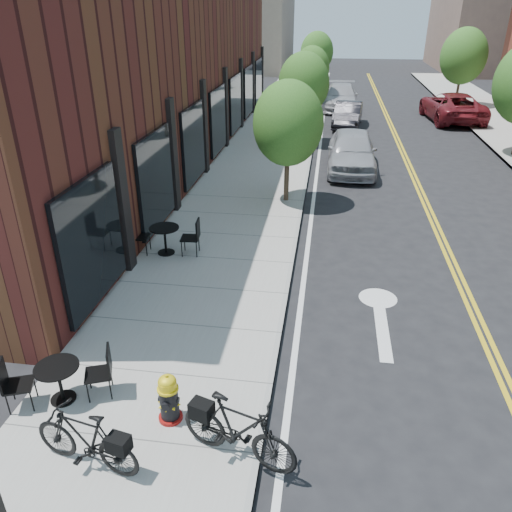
{
  "coord_description": "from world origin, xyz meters",
  "views": [
    {
      "loc": [
        0.67,
        -6.57,
        5.89
      ],
      "look_at": [
        -0.73,
        3.02,
        1.0
      ],
      "focal_mm": 35.0,
      "sensor_mm": 36.0,
      "label": 1
    }
  ],
  "objects_px": {
    "bicycle_left": "(85,439)",
    "parked_car_a": "(352,151)",
    "fire_hydrant": "(169,398)",
    "bicycle_right": "(238,430)",
    "parked_car_b": "(348,115)",
    "bistro_set_c": "(165,236)",
    "parked_car_far": "(452,107)",
    "parked_car_c": "(341,97)",
    "bistro_set_b": "(59,378)"
  },
  "relations": [
    {
      "from": "bicycle_left",
      "to": "parked_car_a",
      "type": "height_order",
      "value": "parked_car_a"
    },
    {
      "from": "fire_hydrant",
      "to": "parked_car_a",
      "type": "height_order",
      "value": "parked_car_a"
    },
    {
      "from": "bicycle_left",
      "to": "bicycle_right",
      "type": "distance_m",
      "value": 2.08
    },
    {
      "from": "bicycle_left",
      "to": "bicycle_right",
      "type": "bearing_deg",
      "value": 113.41
    },
    {
      "from": "parked_car_b",
      "to": "bistro_set_c",
      "type": "bearing_deg",
      "value": -100.82
    },
    {
      "from": "parked_car_b",
      "to": "parked_car_far",
      "type": "height_order",
      "value": "parked_car_far"
    },
    {
      "from": "parked_car_far",
      "to": "parked_car_a",
      "type": "bearing_deg",
      "value": 55.65
    },
    {
      "from": "parked_car_c",
      "to": "bicycle_right",
      "type": "bearing_deg",
      "value": -92.53
    },
    {
      "from": "bistro_set_b",
      "to": "parked_car_a",
      "type": "height_order",
      "value": "parked_car_a"
    },
    {
      "from": "bicycle_left",
      "to": "parked_car_a",
      "type": "distance_m",
      "value": 15.6
    },
    {
      "from": "fire_hydrant",
      "to": "bicycle_right",
      "type": "bearing_deg",
      "value": -25.33
    },
    {
      "from": "bicycle_right",
      "to": "parked_car_b",
      "type": "relative_size",
      "value": 0.46
    },
    {
      "from": "parked_car_b",
      "to": "parked_car_far",
      "type": "relative_size",
      "value": 0.68
    },
    {
      "from": "bicycle_left",
      "to": "parked_car_c",
      "type": "relative_size",
      "value": 0.32
    },
    {
      "from": "fire_hydrant",
      "to": "parked_car_far",
      "type": "distance_m",
      "value": 26.03
    },
    {
      "from": "fire_hydrant",
      "to": "parked_car_far",
      "type": "bearing_deg",
      "value": 71.4
    },
    {
      "from": "fire_hydrant",
      "to": "parked_car_c",
      "type": "relative_size",
      "value": 0.17
    },
    {
      "from": "bicycle_right",
      "to": "parked_car_far",
      "type": "height_order",
      "value": "parked_car_far"
    },
    {
      "from": "bicycle_left",
      "to": "bicycle_right",
      "type": "relative_size",
      "value": 0.93
    },
    {
      "from": "fire_hydrant",
      "to": "bistro_set_b",
      "type": "xyz_separation_m",
      "value": [
        -1.86,
        0.15,
        0.03
      ]
    },
    {
      "from": "parked_car_a",
      "to": "fire_hydrant",
      "type": "bearing_deg",
      "value": -102.07
    },
    {
      "from": "bicycle_right",
      "to": "parked_car_a",
      "type": "distance_m",
      "value": 14.8
    },
    {
      "from": "bicycle_right",
      "to": "fire_hydrant",
      "type": "bearing_deg",
      "value": 81.25
    },
    {
      "from": "parked_car_c",
      "to": "bicycle_left",
      "type": "bearing_deg",
      "value": -96.59
    },
    {
      "from": "bistro_set_c",
      "to": "parked_car_c",
      "type": "xyz_separation_m",
      "value": [
        4.56,
        21.55,
        0.15
      ]
    },
    {
      "from": "bistro_set_c",
      "to": "parked_car_b",
      "type": "distance_m",
      "value": 17.22
    },
    {
      "from": "parked_car_b",
      "to": "bicycle_right",
      "type": "bearing_deg",
      "value": -89.02
    },
    {
      "from": "bistro_set_c",
      "to": "parked_car_a",
      "type": "bearing_deg",
      "value": 55.12
    },
    {
      "from": "bistro_set_b",
      "to": "parked_car_far",
      "type": "distance_m",
      "value": 26.58
    },
    {
      "from": "bicycle_left",
      "to": "parked_car_b",
      "type": "distance_m",
      "value": 23.45
    },
    {
      "from": "parked_car_c",
      "to": "parked_car_far",
      "type": "height_order",
      "value": "parked_car_far"
    },
    {
      "from": "bicycle_left",
      "to": "parked_car_b",
      "type": "height_order",
      "value": "parked_car_b"
    },
    {
      "from": "bistro_set_c",
      "to": "parked_car_far",
      "type": "xyz_separation_m",
      "value": [
        10.72,
        18.87,
        0.19
      ]
    },
    {
      "from": "bicycle_right",
      "to": "bistro_set_b",
      "type": "bearing_deg",
      "value": 94.1
    },
    {
      "from": "bistro_set_b",
      "to": "bicycle_right",
      "type": "bearing_deg",
      "value": -35.05
    },
    {
      "from": "parked_car_b",
      "to": "parked_car_c",
      "type": "height_order",
      "value": "parked_car_c"
    },
    {
      "from": "bicycle_left",
      "to": "parked_car_c",
      "type": "bearing_deg",
      "value": -175.53
    },
    {
      "from": "bistro_set_b",
      "to": "parked_car_b",
      "type": "relative_size",
      "value": 0.43
    },
    {
      "from": "bistro_set_c",
      "to": "parked_car_a",
      "type": "relative_size",
      "value": 0.39
    },
    {
      "from": "parked_car_a",
      "to": "parked_car_far",
      "type": "height_order",
      "value": "parked_car_far"
    },
    {
      "from": "parked_car_a",
      "to": "parked_car_b",
      "type": "bearing_deg",
      "value": 90.29
    },
    {
      "from": "parked_car_b",
      "to": "bistro_set_b",
      "type": "bearing_deg",
      "value": -96.93
    },
    {
      "from": "bistro_set_b",
      "to": "parked_car_a",
      "type": "relative_size",
      "value": 0.36
    },
    {
      "from": "parked_car_far",
      "to": "bistro_set_c",
      "type": "bearing_deg",
      "value": 55.23
    },
    {
      "from": "fire_hydrant",
      "to": "parked_car_c",
      "type": "bearing_deg",
      "value": 85.62
    },
    {
      "from": "parked_car_a",
      "to": "parked_car_b",
      "type": "distance_m",
      "value": 8.03
    },
    {
      "from": "parked_car_b",
      "to": "bicycle_left",
      "type": "bearing_deg",
      "value": -93.89
    },
    {
      "from": "fire_hydrant",
      "to": "parked_car_b",
      "type": "height_order",
      "value": "parked_car_b"
    },
    {
      "from": "bistro_set_c",
      "to": "parked_car_b",
      "type": "relative_size",
      "value": 0.46
    },
    {
      "from": "parked_car_far",
      "to": "bistro_set_b",
      "type": "bearing_deg",
      "value": 60.98
    }
  ]
}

